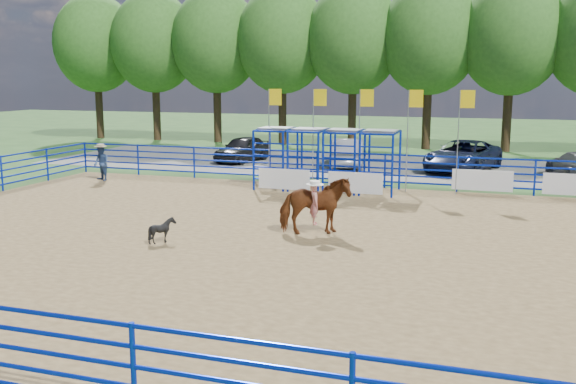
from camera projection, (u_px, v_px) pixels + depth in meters
The scene contains 12 objects.
ground at pixel (324, 246), 18.13m from camera, with size 120.00×120.00×0.00m, color #345D25.
arena_dirt at pixel (324, 246), 18.13m from camera, with size 30.00×20.00×0.02m, color olive.
gravel_strip at pixel (407, 167), 34.03m from camera, with size 40.00×10.00×0.01m, color slate.
horse_and_rider at pixel (315, 204), 19.23m from camera, with size 2.29×1.68×2.25m.
calf at pixel (162, 230), 18.33m from camera, with size 0.60×0.67×0.74m, color black.
spectator_cowboy at pixel (101, 162), 29.24m from camera, with size 0.98×0.91×1.66m.
car_a at pixel (243, 149), 36.00m from camera, with size 1.68×4.17×1.42m, color black.
car_b at pixel (348, 153), 33.82m from camera, with size 1.59×4.56×1.50m, color gray.
car_c at pixel (463, 156), 32.37m from camera, with size 2.55×5.53×1.54m, color #141932.
perimeter_fence at pixel (325, 220), 18.00m from camera, with size 30.10×20.10×1.50m.
chute_assembly at pixel (335, 161), 26.75m from camera, with size 19.32×2.41×4.20m.
treeline at pixel (430, 32), 41.11m from camera, with size 56.40×6.40×11.24m.
Camera 1 is at (4.49, -17.02, 4.72)m, focal length 40.00 mm.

